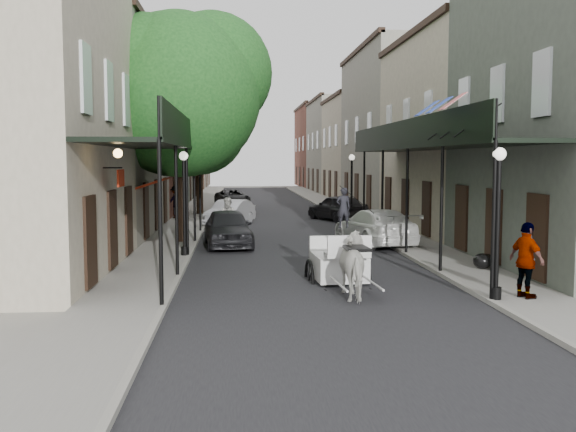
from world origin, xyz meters
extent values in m
plane|color=gray|center=(0.00, 0.00, 0.00)|extent=(140.00, 140.00, 0.00)
cube|color=black|center=(0.00, 20.00, 0.01)|extent=(8.00, 90.00, 0.01)
cube|color=gray|center=(-5.00, 20.00, 0.06)|extent=(2.20, 90.00, 0.12)
cube|color=gray|center=(5.00, 20.00, 0.06)|extent=(2.20, 90.00, 0.12)
cube|color=#C1B59A|center=(-8.60, 30.00, 5.25)|extent=(5.00, 80.00, 10.50)
cube|color=gray|center=(8.60, 30.00, 5.25)|extent=(5.00, 80.00, 10.50)
cube|color=black|center=(-5.00, 7.00, 4.00)|extent=(2.20, 18.00, 0.12)
cube|color=black|center=(-3.95, 7.00, 4.50)|extent=(0.06, 18.00, 1.00)
cylinder|color=black|center=(-4.00, -2.00, 2.12)|extent=(0.10, 0.10, 4.00)
cylinder|color=black|center=(-4.00, 6.00, 2.12)|extent=(0.10, 0.10, 4.00)
cylinder|color=black|center=(-4.00, 14.00, 2.12)|extent=(0.10, 0.10, 4.00)
cube|color=black|center=(5.00, 7.00, 4.00)|extent=(2.20, 18.00, 0.12)
cube|color=black|center=(3.95, 7.00, 4.50)|extent=(0.06, 18.00, 1.00)
cylinder|color=black|center=(4.00, -2.00, 2.12)|extent=(0.10, 0.10, 4.00)
cylinder|color=black|center=(4.00, 6.00, 2.12)|extent=(0.10, 0.10, 4.00)
cylinder|color=black|center=(4.00, 14.00, 2.12)|extent=(0.10, 0.10, 4.00)
cylinder|color=#382619|center=(-4.60, 10.00, 2.92)|extent=(0.44, 0.44, 5.60)
sphere|color=#164518|center=(-4.60, 10.00, 6.20)|extent=(6.80, 6.80, 6.80)
sphere|color=#164518|center=(-3.24, 10.60, 7.20)|extent=(5.10, 5.10, 5.10)
cylinder|color=#382619|center=(-4.60, 24.00, 2.64)|extent=(0.44, 0.44, 5.04)
sphere|color=#164518|center=(-4.60, 24.00, 5.58)|extent=(6.00, 6.00, 6.00)
sphere|color=#164518|center=(-3.40, 24.60, 6.48)|extent=(4.50, 4.50, 4.50)
cylinder|color=black|center=(4.10, -2.00, 0.27)|extent=(0.28, 0.28, 0.30)
cylinder|color=black|center=(4.10, -2.00, 1.82)|extent=(0.12, 0.12, 3.40)
sphere|color=white|center=(4.10, -2.00, 3.67)|extent=(0.32, 0.32, 0.32)
cylinder|color=black|center=(-4.10, 6.00, 0.27)|extent=(0.28, 0.28, 0.30)
cylinder|color=black|center=(-4.10, 6.00, 1.82)|extent=(0.12, 0.12, 3.40)
sphere|color=white|center=(-4.10, 6.00, 3.67)|extent=(0.32, 0.32, 0.32)
cylinder|color=black|center=(4.10, 18.00, 0.27)|extent=(0.28, 0.28, 0.30)
cylinder|color=black|center=(4.10, 18.00, 1.82)|extent=(0.12, 0.12, 3.40)
sphere|color=white|center=(4.10, 18.00, 3.67)|extent=(0.32, 0.32, 0.32)
imported|color=beige|center=(0.86, -1.00, 0.83)|extent=(1.02, 2.02, 1.67)
torus|color=black|center=(-0.15, 1.87, 0.63)|extent=(0.17, 1.30, 1.30)
torus|color=black|center=(1.50, 1.97, 0.63)|extent=(0.17, 1.30, 1.30)
torus|color=black|center=(0.14, 0.47, 0.32)|extent=(0.11, 0.68, 0.68)
torus|color=black|center=(1.39, 0.55, 0.32)|extent=(0.11, 0.68, 0.68)
cube|color=silver|center=(0.69, 1.72, 1.06)|extent=(1.52, 1.90, 0.71)
cube|color=silver|center=(0.75, 0.66, 1.56)|extent=(1.24, 0.63, 0.12)
cube|color=silver|center=(0.77, 0.41, 1.87)|extent=(1.21, 0.18, 0.50)
imported|color=black|center=(0.75, 0.66, 2.19)|extent=(0.43, 0.30, 1.14)
imported|color=#ADABA3|center=(-2.60, 12.10, 0.92)|extent=(0.99, 0.82, 1.84)
imported|color=gray|center=(-5.80, 20.87, 1.08)|extent=(1.42, 1.22, 1.91)
imported|color=gray|center=(4.88, -1.96, 1.07)|extent=(0.79, 1.20, 1.89)
imported|color=black|center=(-2.60, 9.00, 0.77)|extent=(2.22, 4.68, 1.55)
imported|color=#A5A6AA|center=(-2.60, 17.42, 0.69)|extent=(2.87, 4.44, 1.38)
imported|color=black|center=(-2.60, 32.47, 0.64)|extent=(3.04, 4.95, 1.28)
imported|color=white|center=(3.48, 9.00, 0.76)|extent=(3.01, 5.51, 1.51)
imported|color=black|center=(3.60, 19.89, 0.77)|extent=(3.44, 4.84, 1.53)
ellipsoid|color=black|center=(5.45, 2.31, 0.36)|extent=(0.58, 0.58, 0.49)
ellipsoid|color=black|center=(5.75, 2.76, 0.32)|extent=(0.50, 0.50, 0.40)
camera|label=1|loc=(-2.20, -17.05, 3.53)|focal=40.00mm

